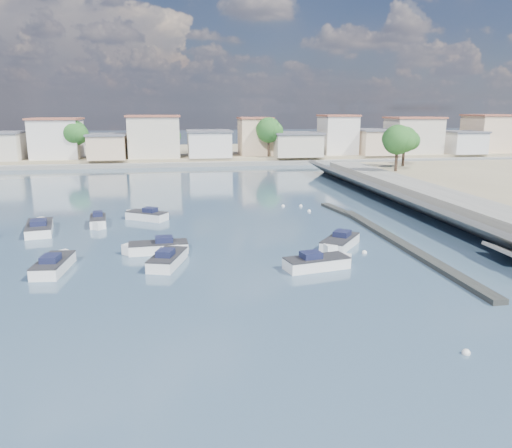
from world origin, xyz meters
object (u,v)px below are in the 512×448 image
(motorboat_d, at_px, (339,243))
(motorboat_e, at_px, (40,228))
(motorboat_f, at_px, (145,216))
(motorboat_h, at_px, (320,263))
(motorboat_g, at_px, (98,222))
(motorboat_b, at_px, (169,259))
(motorboat_a, at_px, (55,265))
(motorboat_c, at_px, (155,248))

(motorboat_d, bearing_deg, motorboat_e, 158.96)
(motorboat_f, distance_m, motorboat_h, 22.49)
(motorboat_f, bearing_deg, motorboat_g, -154.60)
(motorboat_g, bearing_deg, motorboat_b, -63.28)
(motorboat_h, bearing_deg, motorboat_e, 146.80)
(motorboat_g, bearing_deg, motorboat_d, -29.13)
(motorboat_f, bearing_deg, motorboat_a, -109.22)
(motorboat_e, height_order, motorboat_g, same)
(motorboat_c, bearing_deg, motorboat_f, 96.47)
(motorboat_f, bearing_deg, motorboat_d, -39.90)
(motorboat_a, relative_size, motorboat_c, 1.02)
(motorboat_c, height_order, motorboat_g, same)
(motorboat_a, height_order, motorboat_h, same)
(motorboat_b, distance_m, motorboat_e, 16.74)
(motorboat_b, relative_size, motorboat_d, 1.02)
(motorboat_b, bearing_deg, motorboat_e, 134.67)
(motorboat_h, bearing_deg, motorboat_c, 153.08)
(motorboat_a, relative_size, motorboat_b, 1.06)
(motorboat_a, relative_size, motorboat_d, 1.08)
(motorboat_e, bearing_deg, motorboat_h, -33.20)
(motorboat_d, bearing_deg, motorboat_f, 140.10)
(motorboat_d, distance_m, motorboat_h, 5.74)
(motorboat_h, bearing_deg, motorboat_g, 136.94)
(motorboat_h, bearing_deg, motorboat_b, 165.57)
(motorboat_g, xyz_separation_m, motorboat_h, (17.39, -16.25, -0.00))
(motorboat_a, height_order, motorboat_b, same)
(motorboat_a, relative_size, motorboat_g, 1.20)
(motorboat_c, relative_size, motorboat_d, 1.06)
(motorboat_g, height_order, motorboat_h, same)
(motorboat_f, height_order, motorboat_h, same)
(motorboat_b, height_order, motorboat_g, same)
(motorboat_a, xyz_separation_m, motorboat_c, (6.85, 3.20, 0.00))
(motorboat_b, height_order, motorboat_c, same)
(motorboat_b, distance_m, motorboat_d, 13.81)
(motorboat_d, bearing_deg, motorboat_c, 175.90)
(motorboat_a, xyz_separation_m, motorboat_e, (-3.87, 11.92, -0.00))
(motorboat_f, bearing_deg, motorboat_e, -158.41)
(motorboat_a, bearing_deg, motorboat_d, 5.69)
(motorboat_c, xyz_separation_m, motorboat_g, (-5.76, 10.34, 0.00))
(motorboat_b, bearing_deg, motorboat_g, 116.72)
(motorboat_b, height_order, motorboat_f, same)
(motorboat_e, bearing_deg, motorboat_f, 21.59)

